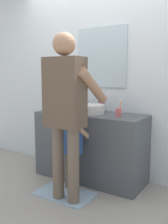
% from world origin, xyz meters
% --- Properties ---
extents(ground_plane, '(14.00, 14.00, 0.00)m').
position_xyz_m(ground_plane, '(0.00, 0.00, 0.00)').
color(ground_plane, '#9E998E').
extents(back_wall, '(4.40, 0.10, 2.70)m').
position_xyz_m(back_wall, '(0.00, 0.62, 1.35)').
color(back_wall, silver).
rests_on(back_wall, ground).
extents(vanity_cabinet, '(1.38, 0.54, 0.85)m').
position_xyz_m(vanity_cabinet, '(0.00, 0.30, 0.42)').
color(vanity_cabinet, '#4C5156').
rests_on(vanity_cabinet, ground).
extents(sink_basin, '(0.37, 0.37, 0.11)m').
position_xyz_m(sink_basin, '(0.00, 0.28, 0.90)').
color(sink_basin, silver).
rests_on(sink_basin, vanity_cabinet).
extents(faucet, '(0.18, 0.14, 0.18)m').
position_xyz_m(faucet, '(0.00, 0.50, 0.93)').
color(faucet, '#B7BABF').
rests_on(faucet, vanity_cabinet).
extents(toothbrush_cup, '(0.07, 0.07, 0.21)m').
position_xyz_m(toothbrush_cup, '(0.40, 0.27, 0.90)').
color(toothbrush_cup, '#D86666').
rests_on(toothbrush_cup, vanity_cabinet).
extents(soap_bottle, '(0.06, 0.06, 0.16)m').
position_xyz_m(soap_bottle, '(-0.30, 0.35, 0.91)').
color(soap_bottle, '#66B2D1').
rests_on(soap_bottle, vanity_cabinet).
extents(bath_mat, '(0.64, 0.40, 0.02)m').
position_xyz_m(bath_mat, '(0.00, -0.25, 0.01)').
color(bath_mat, '#99B7CC').
rests_on(bath_mat, ground).
extents(child_toddler, '(0.29, 0.29, 0.94)m').
position_xyz_m(child_toddler, '(0.00, -0.10, 0.56)').
color(child_toddler, '#6B5B4C').
rests_on(child_toddler, ground).
extents(adult_parent, '(0.54, 0.56, 1.73)m').
position_xyz_m(adult_parent, '(0.10, -0.34, 1.04)').
color(adult_parent, '#6B5B4C').
rests_on(adult_parent, ground).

